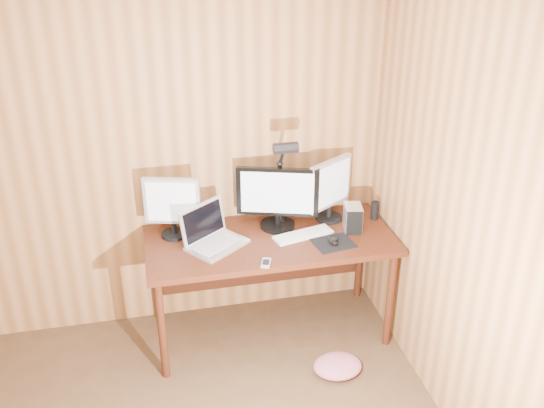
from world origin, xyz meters
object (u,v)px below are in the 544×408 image
object	(u,v)px
speaker	(375,210)
laptop	(211,235)
monitor_center	(278,197)
desk_lamp	(283,171)
monitor_right	(330,188)
keyboard	(303,235)
mouse	(334,240)
hard_drive	(353,218)
monitor_left	(172,206)
phone	(266,263)
desk	(268,249)

from	to	relation	value
speaker	laptop	bearing A→B (deg)	-174.96
monitor_center	desk_lamp	bearing A→B (deg)	-25.01
monitor_right	keyboard	size ratio (longest dim) A/B	1.05
desk_lamp	speaker	bearing A→B (deg)	6.27
mouse	monitor_center	bearing A→B (deg)	126.13
laptop	hard_drive	distance (m)	0.93
laptop	keyboard	world-z (taller)	laptop
hard_drive	monitor_center	bearing A→B (deg)	173.37
monitor_left	mouse	size ratio (longest dim) A/B	3.93
laptop	hard_drive	world-z (taller)	laptop
monitor_left	hard_drive	bearing A→B (deg)	7.29
monitor_center	monitor_right	world-z (taller)	monitor_right
keyboard	speaker	size ratio (longest dim) A/B	3.24
monitor_center	phone	world-z (taller)	monitor_center
monitor_right	phone	xyz separation A→B (m)	(-0.54, -0.47, -0.23)
monitor_right	laptop	xyz separation A→B (m)	(-0.83, -0.16, -0.17)
monitor_center	monitor_left	distance (m)	0.68
hard_drive	phone	size ratio (longest dim) A/B	1.54
monitor_center	hard_drive	distance (m)	0.51
hard_drive	monitor_left	bearing A→B (deg)	-177.30
keyboard	speaker	xyz separation A→B (m)	(0.54, 0.13, 0.05)
keyboard	hard_drive	bearing A→B (deg)	-11.98
laptop	mouse	distance (m)	0.77
desk	laptop	xyz separation A→B (m)	(-0.38, -0.06, 0.18)
laptop	speaker	size ratio (longest dim) A/B	3.51
keyboard	hard_drive	xyz separation A→B (m)	(0.34, 0.01, 0.08)
desk_lamp	phone	bearing A→B (deg)	-108.33
monitor_center	speaker	size ratio (longest dim) A/B	4.12
monitor_left	monitor_center	bearing A→B (deg)	14.07
monitor_center	desk_lamp	xyz separation A→B (m)	(0.03, -0.03, 0.20)
monitor_left	speaker	distance (m)	1.36
monitor_right	keyboard	xyz separation A→B (m)	(-0.23, -0.19, -0.22)
hard_drive	mouse	bearing A→B (deg)	-129.00
monitor_left	keyboard	world-z (taller)	monitor_left
hard_drive	speaker	size ratio (longest dim) A/B	1.38
hard_drive	desk	bearing A→B (deg)	-176.83
keyboard	monitor_right	bearing A→B (deg)	25.32
desk	laptop	world-z (taller)	laptop
monitor_left	desk_lamp	distance (m)	0.74
keyboard	hard_drive	distance (m)	0.35
desk	desk_lamp	distance (m)	0.55
monitor_right	laptop	size ratio (longest dim) A/B	0.97
speaker	keyboard	bearing A→B (deg)	-166.80
monitor_center	hard_drive	xyz separation A→B (m)	(0.47, -0.15, -0.13)
laptop	mouse	world-z (taller)	laptop
keyboard	mouse	xyz separation A→B (m)	(0.16, -0.14, 0.01)
monitor_left	phone	xyz separation A→B (m)	(0.51, -0.47, -0.21)
desk	hard_drive	world-z (taller)	hard_drive
keyboard	laptop	bearing A→B (deg)	163.51
laptop	hard_drive	xyz separation A→B (m)	(0.93, -0.02, 0.02)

